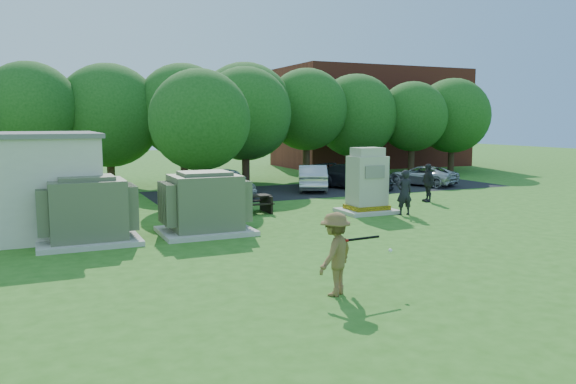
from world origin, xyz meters
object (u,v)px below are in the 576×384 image
picnic_table (249,202)px  person_by_generator (404,193)px  generator_cabinet (367,184)px  car_silver_b (422,176)px  transformer_right (205,204)px  car_white (227,182)px  transformer_left (88,212)px  batter (335,254)px  person_walking_right (428,183)px  car_dark (354,177)px  car_silver_a (312,177)px

picnic_table → person_by_generator: (5.47, -2.95, 0.45)m
generator_cabinet → car_silver_b: bearing=40.9°
transformer_right → generator_cabinet: bearing=11.0°
car_white → car_silver_b: 11.80m
transformer_left → batter: size_ratio=1.66×
picnic_table → person_walking_right: (8.69, -0.33, 0.43)m
picnic_table → car_silver_b: car_silver_b is taller
generator_cabinet → person_walking_right: bearing=19.7°
person_by_generator → picnic_table: bearing=-18.1°
person_by_generator → car_dark: 8.83m
batter → car_white: (2.94, 16.44, -0.20)m
person_walking_right → car_white: bearing=-114.3°
transformer_right → car_silver_a: transformer_right is taller
transformer_left → car_white: size_ratio=0.73×
transformer_right → car_dark: size_ratio=0.65×
car_dark → car_silver_b: 4.45m
picnic_table → person_by_generator: person_by_generator is taller
car_white → car_silver_a: size_ratio=0.98×
transformer_left → person_walking_right: size_ratio=1.69×
car_white → car_silver_b: (11.80, -0.24, -0.13)m
batter → person_walking_right: (10.77, 10.60, -0.01)m
generator_cabinet → transformer_right: bearing=-169.0°
generator_cabinet → batter: bearing=-125.7°
transformer_left → transformer_right: 3.70m
picnic_table → batter: size_ratio=0.95×
transformer_right → picnic_table: 4.30m
transformer_left → person_walking_right: bearing=10.9°
generator_cabinet → batter: generator_cabinet is taller
car_dark → picnic_table: bearing=-166.4°
person_walking_right → car_white: (-7.84, 5.84, -0.19)m
picnic_table → car_white: (0.85, 5.51, 0.25)m
batter → car_silver_b: size_ratio=0.44×
transformer_left → car_white: 11.42m
batter → person_walking_right: size_ratio=1.01×
person_by_generator → car_white: (-4.62, 8.47, -0.20)m
person_walking_right → batter: bearing=-33.1°
transformer_right → car_silver_a: size_ratio=0.71×
car_dark → car_silver_b: size_ratio=1.13×
transformer_left → person_walking_right: transformer_left is taller
person_walking_right → car_silver_b: size_ratio=0.43×
person_walking_right → car_silver_b: bearing=157.1°
car_silver_b → person_walking_right: bearing=31.7°
picnic_table → person_by_generator: bearing=-28.4°
car_dark → batter: bearing=-142.1°
transformer_left → picnic_table: transformer_left is taller
car_dark → car_white: bearing=159.5°
picnic_table → person_by_generator: 6.23m
batter → person_walking_right: bearing=-170.0°
batter → car_silver_a: size_ratio=0.43×
car_silver_b → car_dark: bearing=-25.2°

